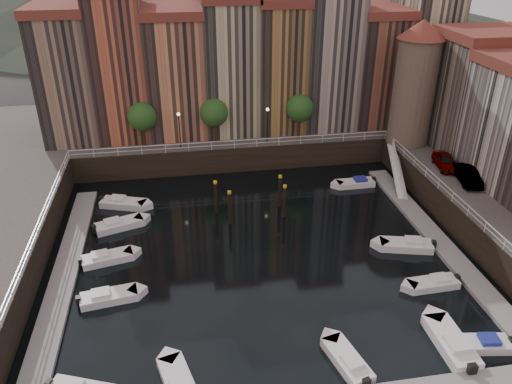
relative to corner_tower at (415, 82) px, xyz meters
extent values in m
plane|color=black|center=(-20.00, -14.50, -10.19)|extent=(200.00, 200.00, 0.00)
cube|color=black|center=(-20.00, 11.50, -8.69)|extent=(80.00, 20.00, 3.00)
cube|color=gray|center=(-36.20, -15.50, -10.02)|extent=(2.00, 28.00, 0.35)
cube|color=gray|center=(-3.80, -15.50, -10.02)|extent=(2.00, 28.00, 0.35)
cone|color=#2D382D|center=(-50.00, 95.50, -3.19)|extent=(80.00, 80.00, 14.00)
cone|color=#2D382D|center=(20.00, 95.50, -4.19)|extent=(70.00, 70.00, 12.00)
cube|color=#846954|center=(-38.00, 9.00, -0.19)|extent=(6.00, 10.00, 14.00)
cube|color=brown|center=(-38.00, 9.00, 7.31)|extent=(6.30, 10.30, 1.00)
cube|color=#B45738|center=(-32.10, 9.00, 0.81)|extent=(5.80, 10.00, 16.00)
cube|color=#C57B50|center=(-25.95, 9.00, -0.44)|extent=(6.50, 10.00, 13.50)
cube|color=brown|center=(-25.95, 9.00, 6.81)|extent=(6.80, 10.30, 1.00)
cube|color=tan|center=(-19.60, 9.00, 0.31)|extent=(6.20, 10.00, 15.00)
cube|color=olive|center=(-13.70, 9.00, 0.06)|extent=(5.60, 10.00, 14.50)
cube|color=#A29487|center=(-7.70, 9.00, 1.06)|extent=(6.40, 10.00, 16.50)
cube|color=brown|center=(-1.50, 9.00, -0.69)|extent=(6.00, 10.00, 13.00)
cube|color=brown|center=(-1.50, 9.00, 6.31)|extent=(6.30, 10.30, 1.00)
cube|color=#C0B18C|center=(4.45, 9.00, 0.56)|extent=(5.90, 10.00, 15.50)
cube|color=#6B5E50|center=(6.50, -2.50, -1.19)|extent=(9.00, 8.00, 12.00)
cube|color=brown|center=(6.50, -2.50, 5.31)|extent=(9.30, 8.30, 1.00)
cylinder|color=#6B5B4C|center=(0.00, 0.00, -1.19)|extent=(4.60, 4.60, 12.00)
cone|color=brown|center=(0.00, 0.00, 5.61)|extent=(5.20, 5.20, 2.00)
cylinder|color=black|center=(-30.00, 3.70, -5.99)|extent=(0.30, 0.30, 2.40)
sphere|color=#1E4719|center=(-30.00, 3.70, -3.59)|extent=(3.20, 3.20, 3.20)
cylinder|color=black|center=(-22.00, 3.70, -5.99)|extent=(0.30, 0.30, 2.40)
sphere|color=#1E4719|center=(-22.00, 3.70, -3.59)|extent=(3.20, 3.20, 3.20)
cylinder|color=black|center=(-12.00, 3.70, -5.99)|extent=(0.30, 0.30, 2.40)
sphere|color=#1E4719|center=(-12.00, 3.70, -3.59)|extent=(3.20, 3.20, 3.20)
cylinder|color=black|center=(-26.00, 2.70, -5.19)|extent=(0.12, 0.12, 4.00)
sphere|color=#FFD88C|center=(-26.00, 2.70, -3.19)|extent=(0.36, 0.36, 0.36)
cylinder|color=black|center=(-16.00, 2.70, -5.19)|extent=(0.12, 0.12, 4.00)
sphere|color=#FFD88C|center=(-16.00, 2.70, -3.19)|extent=(0.36, 0.36, 0.36)
cube|color=white|center=(-20.00, 1.50, -6.24)|extent=(36.00, 0.08, 0.08)
cube|color=white|center=(-20.00, 1.50, -6.69)|extent=(36.00, 0.06, 0.06)
cube|color=white|center=(-2.00, -15.50, -6.24)|extent=(0.08, 34.00, 0.08)
cube|color=white|center=(-2.00, -15.50, -6.69)|extent=(0.06, 34.00, 0.06)
cube|color=white|center=(-38.00, -15.50, -6.24)|extent=(0.08, 34.00, 0.08)
cube|color=white|center=(-38.00, -15.50, -6.69)|extent=(0.06, 34.00, 0.06)
cube|color=white|center=(-2.90, -4.50, -8.44)|extent=(2.78, 8.26, 2.81)
cube|color=white|center=(-2.90, -4.50, -7.94)|extent=(1.93, 8.32, 3.65)
cylinder|color=black|center=(-21.91, -9.70, -8.69)|extent=(0.32, 0.32, 3.60)
cylinder|color=gold|center=(-21.91, -9.70, -6.84)|extent=(0.36, 0.36, 0.25)
cylinder|color=black|center=(-23.02, -7.41, -8.69)|extent=(0.32, 0.32, 3.60)
cylinder|color=gold|center=(-23.02, -7.41, -6.84)|extent=(0.36, 0.36, 0.25)
cylinder|color=black|center=(-16.54, -9.35, -8.69)|extent=(0.32, 0.32, 3.60)
cylinder|color=gold|center=(-16.54, -9.35, -6.84)|extent=(0.36, 0.36, 0.25)
cylinder|color=black|center=(-16.54, -7.19, -8.69)|extent=(0.32, 0.32, 3.60)
cylinder|color=gold|center=(-16.54, -7.19, -6.84)|extent=(0.36, 0.36, 0.25)
cube|color=black|center=(-35.13, -27.41, -9.69)|extent=(0.46, 0.54, 0.64)
cube|color=silver|center=(-32.32, -19.38, -9.91)|extent=(4.38, 2.19, 0.72)
cube|color=silver|center=(-32.88, -19.46, -9.48)|extent=(1.48, 1.32, 0.48)
cube|color=black|center=(-34.49, -19.68, -9.67)|extent=(0.40, 0.52, 0.67)
cube|color=silver|center=(-32.93, -14.15, -9.91)|extent=(4.43, 2.49, 0.71)
cube|color=silver|center=(-33.48, -14.27, -9.48)|extent=(1.55, 1.40, 0.47)
cube|color=black|center=(-35.06, -14.63, -9.67)|extent=(0.43, 0.54, 0.66)
cube|color=silver|center=(-32.34, -8.80, -9.89)|extent=(4.71, 3.00, 0.75)
cube|color=silver|center=(-32.91, -8.99, -9.44)|extent=(1.71, 1.58, 0.50)
cube|color=black|center=(-34.53, -9.52, -9.64)|extent=(0.49, 0.59, 0.70)
cube|color=silver|center=(-32.21, -4.66, -9.88)|extent=(4.86, 3.12, 0.77)
cube|color=silver|center=(-32.79, -4.46, -9.42)|extent=(1.77, 1.64, 0.52)
cube|color=black|center=(-34.45, -3.89, -9.63)|extent=(0.51, 0.60, 0.72)
cube|color=silver|center=(-7.24, -28.50, -9.92)|extent=(4.15, 2.11, 0.68)
cube|color=navy|center=(-6.71, -28.58, -9.52)|extent=(1.41, 1.26, 0.45)
cube|color=black|center=(-5.19, -28.81, -9.70)|extent=(0.38, 0.49, 0.63)
cube|color=silver|center=(-7.30, -21.92, -9.92)|extent=(4.03, 1.69, 0.68)
cube|color=silver|center=(-6.76, -21.89, -9.52)|extent=(1.31, 1.13, 0.45)
cube|color=black|center=(-5.22, -21.83, -9.70)|extent=(0.33, 0.46, 0.63)
cube|color=silver|center=(-7.11, -16.54, -9.89)|extent=(4.80, 2.83, 0.77)
cube|color=silver|center=(-6.51, -16.70, -9.43)|extent=(1.70, 1.55, 0.51)
cube|color=black|center=(-4.83, -17.14, -9.63)|extent=(0.48, 0.59, 0.72)
cube|color=silver|center=(-7.40, -4.11, -9.91)|extent=(4.12, 1.65, 0.70)
cube|color=navy|center=(-6.84, -4.10, -9.50)|extent=(1.32, 1.14, 0.47)
cube|color=black|center=(-5.26, -4.07, -9.68)|extent=(0.33, 0.47, 0.65)
cube|color=silver|center=(-27.35, -28.46, -9.90)|extent=(2.74, 4.62, 0.74)
cube|color=silver|center=(-16.54, -28.38, -9.91)|extent=(2.55, 4.45, 0.71)
cube|color=silver|center=(-16.40, -28.93, -9.48)|extent=(1.42, 1.56, 0.48)
cube|color=black|center=(-16.03, -30.51, -9.67)|extent=(0.54, 0.43, 0.67)
cube|color=silver|center=(-9.14, -28.07, -9.86)|extent=(1.96, 4.98, 0.85)
cube|color=silver|center=(-9.15, -28.75, -9.35)|extent=(1.37, 1.59, 0.56)
cube|color=black|center=(-9.16, -30.67, -9.57)|extent=(0.57, 0.40, 0.79)
imported|color=gray|center=(0.82, -7.40, -6.46)|extent=(2.42, 4.54, 1.47)
imported|color=gray|center=(1.31, -10.92, -6.44)|extent=(2.47, 4.83, 1.52)
camera|label=1|loc=(-26.21, -50.55, 14.83)|focal=35.00mm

